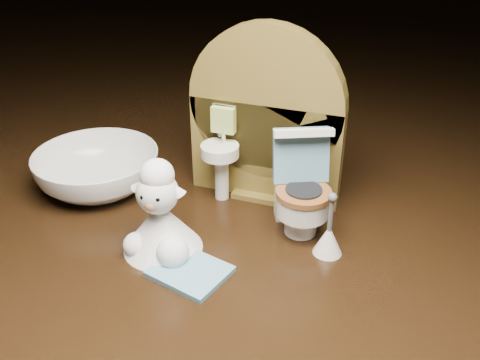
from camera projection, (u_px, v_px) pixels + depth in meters
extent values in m
cube|color=#36210F|center=(239.00, 283.00, 0.45)|extent=(2.50, 2.50, 0.10)
cube|color=brown|center=(265.00, 150.00, 0.45)|extent=(0.13, 0.02, 0.09)
cylinder|color=brown|center=(267.00, 103.00, 0.43)|extent=(0.13, 0.02, 0.13)
cube|color=brown|center=(264.00, 191.00, 0.47)|extent=(0.05, 0.04, 0.01)
cylinder|color=white|center=(222.00, 175.00, 0.46)|extent=(0.01, 0.01, 0.04)
cylinder|color=white|center=(220.00, 151.00, 0.44)|extent=(0.03, 0.03, 0.01)
cylinder|color=silver|center=(224.00, 135.00, 0.45)|extent=(0.00, 0.00, 0.01)
cube|color=#B6D060|center=(223.00, 120.00, 0.44)|extent=(0.02, 0.01, 0.02)
cube|color=brown|center=(305.00, 152.00, 0.43)|extent=(0.02, 0.01, 0.02)
cylinder|color=beige|center=(302.00, 162.00, 0.43)|extent=(0.02, 0.02, 0.02)
cylinder|color=white|center=(301.00, 222.00, 0.42)|extent=(0.03, 0.03, 0.02)
cylinder|color=white|center=(303.00, 204.00, 0.41)|extent=(0.04, 0.04, 0.02)
cylinder|color=brown|center=(304.00, 193.00, 0.40)|extent=(0.04, 0.04, 0.00)
cube|color=white|center=(297.00, 190.00, 0.43)|extent=(0.04, 0.03, 0.05)
cube|color=#5E92AA|center=(301.00, 155.00, 0.41)|extent=(0.04, 0.03, 0.04)
cube|color=white|center=(304.00, 133.00, 0.39)|extent=(0.04, 0.03, 0.01)
cylinder|color=#ADB71D|center=(311.00, 154.00, 0.41)|extent=(0.01, 0.01, 0.01)
cube|color=#5E92AA|center=(190.00, 271.00, 0.38)|extent=(0.06, 0.05, 0.00)
cone|color=white|center=(328.00, 239.00, 0.39)|extent=(0.02, 0.02, 0.02)
cylinder|color=#59595B|center=(331.00, 215.00, 0.38)|extent=(0.00, 0.00, 0.03)
sphere|color=#59595B|center=(333.00, 197.00, 0.38)|extent=(0.01, 0.01, 0.01)
cone|color=white|center=(162.00, 226.00, 0.40)|extent=(0.06, 0.06, 0.04)
sphere|color=white|center=(173.00, 252.00, 0.38)|extent=(0.02, 0.02, 0.02)
sphere|color=white|center=(137.00, 245.00, 0.39)|extent=(0.02, 0.02, 0.02)
sphere|color=white|center=(157.00, 193.00, 0.38)|extent=(0.03, 0.03, 0.03)
sphere|color=#B07E52|center=(152.00, 204.00, 0.37)|extent=(0.01, 0.01, 0.01)
sphere|color=white|center=(157.00, 176.00, 0.37)|extent=(0.02, 0.02, 0.02)
cone|color=white|center=(140.00, 184.00, 0.38)|extent=(0.01, 0.01, 0.01)
cone|color=white|center=(177.00, 189.00, 0.38)|extent=(0.01, 0.01, 0.01)
sphere|color=black|center=(143.00, 197.00, 0.37)|extent=(0.00, 0.00, 0.00)
sphere|color=black|center=(158.00, 199.00, 0.37)|extent=(0.00, 0.00, 0.00)
imported|color=white|center=(97.00, 170.00, 0.47)|extent=(0.14, 0.14, 0.03)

